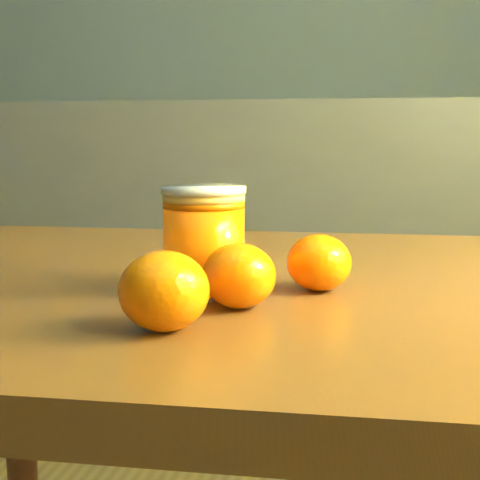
# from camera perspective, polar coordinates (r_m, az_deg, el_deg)

# --- Properties ---
(kitchen_counter) EXTENTS (3.15, 0.60, 0.90)m
(kitchen_counter) POSITION_cam_1_polar(r_m,az_deg,el_deg) (2.11, -13.48, -1.28)
(kitchen_counter) COLOR #48474C
(kitchen_counter) RESTS_ON ground
(table) EXTENTS (0.93, 0.67, 0.68)m
(table) POSITION_cam_1_polar(r_m,az_deg,el_deg) (0.68, 1.63, -10.42)
(table) COLOR brown
(table) RESTS_ON ground
(juice_glass) EXTENTS (0.07, 0.07, 0.09)m
(juice_glass) POSITION_cam_1_polar(r_m,az_deg,el_deg) (0.59, -3.08, -0.04)
(juice_glass) COLOR #FF6405
(juice_glass) RESTS_ON table
(orange_front) EXTENTS (0.08, 0.08, 0.05)m
(orange_front) POSITION_cam_1_polar(r_m,az_deg,el_deg) (0.54, -0.08, -3.06)
(orange_front) COLOR orange
(orange_front) RESTS_ON table
(orange_back) EXTENTS (0.07, 0.07, 0.05)m
(orange_back) POSITION_cam_1_polar(r_m,az_deg,el_deg) (0.60, 6.76, -1.92)
(orange_back) COLOR orange
(orange_back) RESTS_ON table
(orange_extra) EXTENTS (0.07, 0.07, 0.06)m
(orange_extra) POSITION_cam_1_polar(r_m,az_deg,el_deg) (0.48, -6.49, -4.33)
(orange_extra) COLOR orange
(orange_extra) RESTS_ON table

